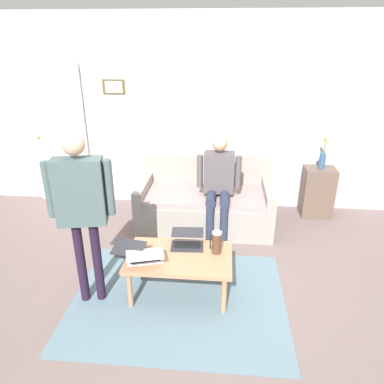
{
  "coord_description": "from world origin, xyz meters",
  "views": [
    {
      "loc": [
        -0.29,
        2.89,
        2.39
      ],
      "look_at": [
        0.04,
        -0.73,
        0.8
      ],
      "focal_mm": 33.65,
      "sensor_mm": 36.0,
      "label": 1
    }
  ],
  "objects_px": {
    "flower_vase": "(323,159)",
    "person_standing": "(81,200)",
    "laptop_center": "(187,241)",
    "person_seated": "(219,181)",
    "laptop_left": "(145,257)",
    "couch": "(205,203)",
    "laptop_right": "(132,251)",
    "interior_door": "(59,136)",
    "coffee_table": "(179,260)",
    "french_press": "(217,242)",
    "side_shelf": "(317,192)"
  },
  "relations": [
    {
      "from": "person_standing",
      "to": "person_seated",
      "type": "bearing_deg",
      "value": -129.7
    },
    {
      "from": "laptop_right",
      "to": "side_shelf",
      "type": "height_order",
      "value": "side_shelf"
    },
    {
      "from": "couch",
      "to": "person_standing",
      "type": "relative_size",
      "value": 1.05
    },
    {
      "from": "french_press",
      "to": "interior_door",
      "type": "bearing_deg",
      "value": -40.02
    },
    {
      "from": "coffee_table",
      "to": "laptop_left",
      "type": "height_order",
      "value": "laptop_left"
    },
    {
      "from": "side_shelf",
      "to": "person_seated",
      "type": "xyz_separation_m",
      "value": [
        1.39,
        0.63,
        0.37
      ]
    },
    {
      "from": "couch",
      "to": "laptop_left",
      "type": "bearing_deg",
      "value": 73.4
    },
    {
      "from": "coffee_table",
      "to": "flower_vase",
      "type": "distance_m",
      "value": 2.61
    },
    {
      "from": "flower_vase",
      "to": "french_press",
      "type": "bearing_deg",
      "value": 52.6
    },
    {
      "from": "laptop_center",
      "to": "french_press",
      "type": "height_order",
      "value": "french_press"
    },
    {
      "from": "couch",
      "to": "flower_vase",
      "type": "bearing_deg",
      "value": -165.44
    },
    {
      "from": "french_press",
      "to": "laptop_left",
      "type": "bearing_deg",
      "value": 17.03
    },
    {
      "from": "interior_door",
      "to": "laptop_left",
      "type": "height_order",
      "value": "interior_door"
    },
    {
      "from": "coffee_table",
      "to": "laptop_right",
      "type": "xyz_separation_m",
      "value": [
        0.46,
        0.03,
        0.1
      ]
    },
    {
      "from": "interior_door",
      "to": "person_standing",
      "type": "xyz_separation_m",
      "value": [
        -1.2,
        2.26,
        0.05
      ]
    },
    {
      "from": "flower_vase",
      "to": "person_standing",
      "type": "distance_m",
      "value": 3.3
    },
    {
      "from": "couch",
      "to": "french_press",
      "type": "relative_size",
      "value": 6.82
    },
    {
      "from": "laptop_right",
      "to": "french_press",
      "type": "distance_m",
      "value": 0.83
    },
    {
      "from": "laptop_right",
      "to": "person_standing",
      "type": "distance_m",
      "value": 0.71
    },
    {
      "from": "side_shelf",
      "to": "person_standing",
      "type": "height_order",
      "value": "person_standing"
    },
    {
      "from": "laptop_center",
      "to": "laptop_right",
      "type": "height_order",
      "value": "laptop_right"
    },
    {
      "from": "laptop_center",
      "to": "person_seated",
      "type": "xyz_separation_m",
      "value": [
        -0.28,
        -1.06,
        0.24
      ]
    },
    {
      "from": "laptop_right",
      "to": "person_seated",
      "type": "relative_size",
      "value": 0.27
    },
    {
      "from": "side_shelf",
      "to": "laptop_center",
      "type": "bearing_deg",
      "value": 45.25
    },
    {
      "from": "coffee_table",
      "to": "flower_vase",
      "type": "relative_size",
      "value": 2.24
    },
    {
      "from": "couch",
      "to": "laptop_right",
      "type": "xyz_separation_m",
      "value": [
        0.63,
        1.52,
        0.18
      ]
    },
    {
      "from": "laptop_left",
      "to": "side_shelf",
      "type": "distance_m",
      "value": 2.87
    },
    {
      "from": "couch",
      "to": "person_seated",
      "type": "xyz_separation_m",
      "value": [
        -0.17,
        0.23,
        0.42
      ]
    },
    {
      "from": "interior_door",
      "to": "person_standing",
      "type": "bearing_deg",
      "value": 118.0
    },
    {
      "from": "coffee_table",
      "to": "side_shelf",
      "type": "distance_m",
      "value": 2.57
    },
    {
      "from": "laptop_left",
      "to": "french_press",
      "type": "height_order",
      "value": "french_press"
    },
    {
      "from": "laptop_center",
      "to": "person_standing",
      "type": "distance_m",
      "value": 1.13
    },
    {
      "from": "side_shelf",
      "to": "coffee_table",
      "type": "bearing_deg",
      "value": 47.49
    },
    {
      "from": "laptop_left",
      "to": "person_standing",
      "type": "relative_size",
      "value": 0.25
    },
    {
      "from": "couch",
      "to": "coffee_table",
      "type": "bearing_deg",
      "value": 83.61
    },
    {
      "from": "coffee_table",
      "to": "laptop_center",
      "type": "bearing_deg",
      "value": -105.82
    },
    {
      "from": "interior_door",
      "to": "side_shelf",
      "type": "height_order",
      "value": "interior_door"
    },
    {
      "from": "person_standing",
      "to": "side_shelf",
      "type": "bearing_deg",
      "value": -141.4
    },
    {
      "from": "side_shelf",
      "to": "person_seated",
      "type": "bearing_deg",
      "value": 24.47
    },
    {
      "from": "interior_door",
      "to": "person_standing",
      "type": "distance_m",
      "value": 2.56
    },
    {
      "from": "side_shelf",
      "to": "french_press",
      "type": "bearing_deg",
      "value": 52.62
    },
    {
      "from": "french_press",
      "to": "person_seated",
      "type": "distance_m",
      "value": 1.18
    },
    {
      "from": "laptop_left",
      "to": "coffee_table",
      "type": "bearing_deg",
      "value": -159.48
    },
    {
      "from": "interior_door",
      "to": "person_seated",
      "type": "height_order",
      "value": "interior_door"
    },
    {
      "from": "flower_vase",
      "to": "person_seated",
      "type": "distance_m",
      "value": 1.54
    },
    {
      "from": "coffee_table",
      "to": "french_press",
      "type": "height_order",
      "value": "french_press"
    },
    {
      "from": "interior_door",
      "to": "coffee_table",
      "type": "xyz_separation_m",
      "value": [
        -2.04,
        2.1,
        -0.63
      ]
    },
    {
      "from": "flower_vase",
      "to": "person_standing",
      "type": "relative_size",
      "value": 0.27
    },
    {
      "from": "laptop_center",
      "to": "interior_door",
      "type": "bearing_deg",
      "value": -42.17
    },
    {
      "from": "laptop_right",
      "to": "flower_vase",
      "type": "relative_size",
      "value": 0.78
    }
  ]
}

